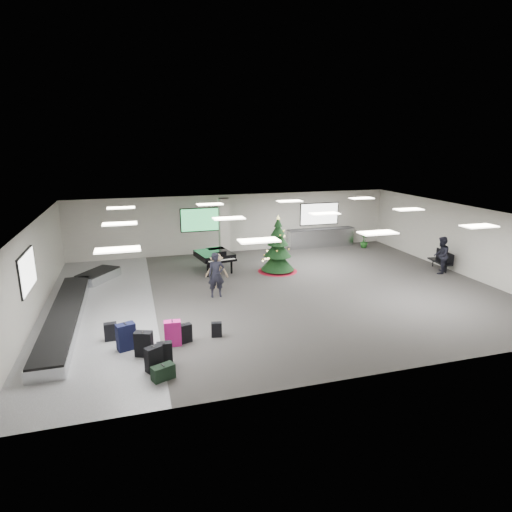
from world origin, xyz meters
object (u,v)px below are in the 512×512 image
object	(u,v)px
baggage_carousel	(73,306)
bench	(442,259)
traveler_a	(216,275)
potted_plant_right	(364,241)
service_counter	(321,237)
traveler_b	(217,271)
potted_plant_left	(278,245)
pink_suitcase	(173,333)
grand_piano	(215,256)
traveler_bench	(441,255)
christmas_tree	(278,252)

from	to	relation	value
baggage_carousel	bench	bearing A→B (deg)	2.57
traveler_a	potted_plant_right	world-z (taller)	traveler_a
baggage_carousel	service_counter	bearing A→B (deg)	27.67
traveler_b	potted_plant_left	size ratio (longest dim) A/B	1.91
pink_suitcase	potted_plant_right	bearing A→B (deg)	41.70
pink_suitcase	grand_piano	world-z (taller)	grand_piano
service_counter	traveler_b	size ratio (longest dim) A/B	2.70
service_counter	potted_plant_left	size ratio (longest dim) A/B	5.16
traveler_a	traveler_bench	xyz separation A→B (m)	(10.66, 0.14, -0.02)
bench	traveler_bench	xyz separation A→B (m)	(-0.47, -0.47, 0.36)
service_counter	traveler_bench	bearing A→B (deg)	-64.21
grand_piano	potted_plant_left	xyz separation A→B (m)	(4.13, 2.83, -0.40)
pink_suitcase	christmas_tree	distance (m)	8.51
pink_suitcase	traveler_b	xyz separation A→B (m)	(2.32, 4.81, 0.36)
grand_piano	potted_plant_right	distance (m)	9.55
pink_suitcase	traveler_b	world-z (taller)	traveler_b
baggage_carousel	potted_plant_left	bearing A→B (deg)	32.25
pink_suitcase	baggage_carousel	bearing A→B (deg)	134.44
service_counter	potted_plant_left	bearing A→B (deg)	-171.78
bench	traveler_bench	bearing A→B (deg)	-126.43
pink_suitcase	traveler_b	bearing A→B (deg)	67.68
service_counter	traveler_b	distance (m)	9.22
pink_suitcase	christmas_tree	xyz separation A→B (m)	(5.57, 6.41, 0.53)
christmas_tree	traveler_a	distance (m)	4.34
grand_piano	traveler_a	world-z (taller)	traveler_a
grand_piano	pink_suitcase	bearing A→B (deg)	-120.69
grand_piano	traveler_b	world-z (taller)	traveler_b
baggage_carousel	potted_plant_left	distance (m)	11.86
pink_suitcase	traveler_a	xyz separation A→B (m)	(2.10, 3.80, 0.51)
christmas_tree	potted_plant_left	size ratio (longest dim) A/B	3.44
traveler_a	potted_plant_left	xyz separation A→B (m)	(4.73, 6.21, -0.51)
baggage_carousel	pink_suitcase	xyz separation A→B (m)	(3.20, -3.68, 0.18)
baggage_carousel	traveler_a	distance (m)	5.35
potted_plant_left	potted_plant_right	xyz separation A→B (m)	(5.13, -0.56, -0.00)
christmas_tree	grand_piano	distance (m)	2.98
service_counter	traveler_bench	xyz separation A→B (m)	(3.13, -6.47, 0.33)
grand_piano	potted_plant_left	bearing A→B (deg)	24.23
baggage_carousel	christmas_tree	world-z (taller)	christmas_tree
potted_plant_right	traveler_a	bearing A→B (deg)	-150.22
baggage_carousel	traveler_a	bearing A→B (deg)	1.30
baggage_carousel	christmas_tree	xyz separation A→B (m)	(8.78, 2.73, 0.71)
service_counter	grand_piano	world-z (taller)	grand_piano
grand_piano	baggage_carousel	bearing A→B (deg)	-159.43
traveler_bench	potted_plant_left	xyz separation A→B (m)	(-5.94, 6.06, -0.48)
service_counter	bench	xyz separation A→B (m)	(3.60, -6.00, -0.03)
traveler_a	baggage_carousel	bearing A→B (deg)	-177.38
baggage_carousel	traveler_bench	distance (m)	15.98
traveler_a	potted_plant_right	bearing A→B (deg)	31.10
bench	traveler_bench	world-z (taller)	traveler_bench
traveler_b	potted_plant_left	bearing A→B (deg)	68.44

